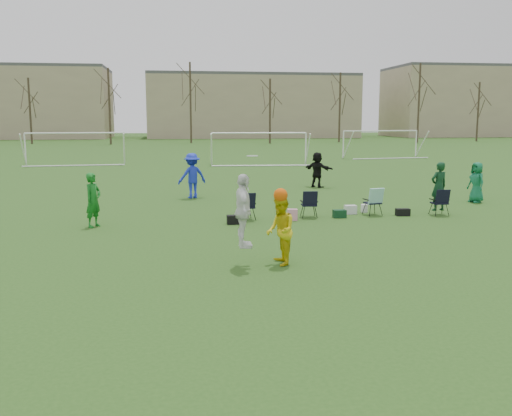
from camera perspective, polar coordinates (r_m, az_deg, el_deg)
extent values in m
plane|color=#274F18|center=(12.37, 3.78, -7.54)|extent=(260.00, 260.00, 0.00)
imported|color=#136C1D|center=(19.25, -15.97, 0.77)|extent=(0.70, 0.77, 1.77)
imported|color=#1A2DC5|center=(25.44, -6.41, 3.23)|extent=(1.47, 1.15, 1.99)
imported|color=#126742|center=(25.72, 21.18, 2.41)|extent=(0.72, 0.94, 1.70)
imported|color=black|center=(29.46, 6.14, 3.83)|extent=(1.48, 1.64, 1.81)
imported|color=white|center=(13.43, -1.29, -0.30)|extent=(0.46, 1.04, 1.76)
imported|color=yellow|center=(13.72, 2.45, -2.29)|extent=(0.66, 0.83, 1.67)
sphere|color=#E0540B|center=(13.58, 2.48, 1.29)|extent=(0.33, 0.33, 0.33)
cylinder|color=white|center=(13.41, -0.37, 5.24)|extent=(0.27, 0.27, 0.03)
imported|color=#0E351C|center=(21.93, 17.82, 2.07)|extent=(0.73, 0.56, 1.79)
cube|color=black|center=(19.13, -2.10, -1.17)|extent=(0.56, 0.31, 0.30)
cube|color=pink|center=(19.82, 3.65, -0.68)|extent=(0.37, 0.26, 0.40)
cube|color=#0E361C|center=(20.57, 8.35, -0.57)|extent=(0.46, 0.30, 0.28)
cube|color=silver|center=(21.44, 9.42, -0.16)|extent=(0.43, 0.31, 0.32)
cylinder|color=white|center=(21.92, 10.77, -0.02)|extent=(0.26, 0.26, 0.30)
cube|color=black|center=(21.43, 14.46, -0.41)|extent=(0.51, 0.29, 0.26)
cube|color=black|center=(19.90, -0.99, 0.19)|extent=(0.70, 0.70, 0.96)
cube|color=black|center=(20.49, 5.32, 0.41)|extent=(0.65, 0.65, 0.96)
cube|color=black|center=(21.32, 11.58, 0.60)|extent=(0.70, 0.70, 0.96)
cube|color=black|center=(21.91, 17.86, 0.57)|extent=(0.61, 0.61, 0.96)
cylinder|color=white|center=(46.69, -22.08, 5.46)|extent=(0.12, 0.12, 2.40)
cylinder|color=white|center=(46.14, -13.05, 5.85)|extent=(0.12, 0.12, 2.40)
cylinder|color=white|center=(46.23, -17.67, 7.16)|extent=(7.28, 0.76, 0.12)
cylinder|color=white|center=(44.01, -4.48, 5.91)|extent=(0.12, 0.12, 2.40)
cylinder|color=white|center=(44.57, 5.00, 5.95)|extent=(0.12, 0.12, 2.40)
cylinder|color=white|center=(44.09, 0.29, 7.51)|extent=(7.29, 0.63, 0.12)
cylinder|color=white|center=(51.35, 8.73, 6.27)|extent=(0.12, 0.12, 2.40)
cylinder|color=white|center=(54.81, 15.71, 6.20)|extent=(0.12, 0.12, 2.40)
cylinder|color=white|center=(52.94, 12.38, 7.54)|extent=(7.25, 1.13, 0.12)
cylinder|color=#382B21|center=(85.37, -21.66, 8.99)|extent=(0.28, 0.28, 9.00)
cylinder|color=#382B21|center=(80.57, -14.45, 9.80)|extent=(0.28, 0.28, 10.20)
cylinder|color=#382B21|center=(83.17, -6.56, 10.40)|extent=(0.28, 0.28, 11.40)
cylinder|color=#382B21|center=(81.23, 1.41, 9.65)|extent=(0.28, 0.28, 9.00)
cylinder|color=#382B21|center=(86.65, 8.37, 9.91)|extent=(0.28, 0.28, 10.20)
cylinder|color=#382B21|center=(87.64, 15.97, 10.04)|extent=(0.28, 0.28, 11.40)
cylinder|color=#382B21|center=(95.22, 21.32, 8.94)|extent=(0.28, 0.28, 9.00)
cube|color=tan|center=(108.59, -0.51, 10.00)|extent=(38.00, 16.00, 11.00)
cube|color=tan|center=(122.03, 20.25, 9.81)|extent=(30.00, 16.00, 13.00)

